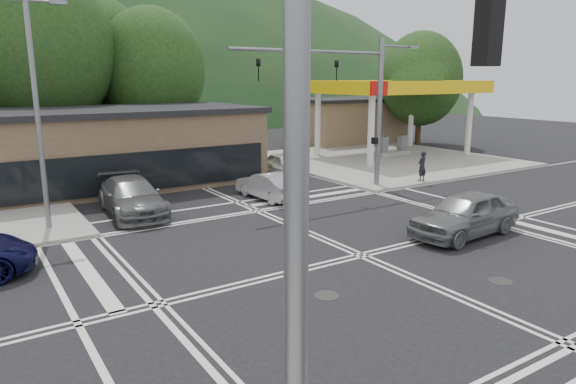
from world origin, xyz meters
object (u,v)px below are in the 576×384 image
car_northbound (132,197)px  car_grey_center (465,214)px  pedestrian (422,166)px  car_queue_a (268,185)px  car_queue_b (280,164)px

car_northbound → car_grey_center: bearing=-42.0°
pedestrian → car_grey_center: bearing=43.3°
car_grey_center → car_northbound: 14.05m
car_grey_center → car_queue_a: 9.89m
car_grey_center → car_queue_b: 14.38m
car_grey_center → car_queue_b: bearing=173.4°
car_queue_a → pedestrian: size_ratio=2.39×
car_queue_a → car_queue_b: 6.30m
car_grey_center → car_queue_b: car_grey_center is taller
car_northbound → pedestrian: bearing=-4.1°
car_queue_b → car_northbound: car_northbound is taller
car_queue_b → car_northbound: 11.33m
car_queue_a → pedestrian: pedestrian is taller
car_grey_center → car_queue_b: size_ratio=1.14×
car_queue_b → pedestrian: 8.52m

